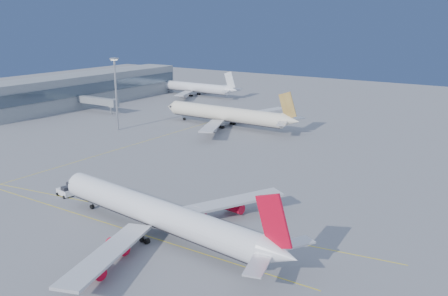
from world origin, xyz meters
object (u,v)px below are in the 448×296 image
at_px(airliner_third, 195,88).
at_px(light_mast, 116,88).
at_px(pushback_tug, 65,191).
at_px(airliner_virgin, 160,215).
at_px(airliner_etihad, 228,114).

height_order(airliner_third, light_mast, light_mast).
bearing_deg(light_mast, pushback_tug, -54.64).
relative_size(airliner_virgin, airliner_etihad, 1.02).
relative_size(airliner_etihad, pushback_tug, 12.93).
bearing_deg(airliner_third, airliner_etihad, -43.62).
bearing_deg(airliner_third, pushback_tug, -64.21).
distance_m(airliner_third, light_mast, 89.15).
distance_m(pushback_tug, light_mast, 74.07).
xyz_separation_m(airliner_virgin, airliner_third, (-102.66, 148.38, -0.30)).
height_order(airliner_etihad, light_mast, light_mast).
relative_size(airliner_virgin, airliner_third, 1.17).
relative_size(airliner_third, light_mast, 1.99).
xyz_separation_m(airliner_virgin, airliner_etihad, (-44.46, 92.13, 0.21)).
bearing_deg(light_mast, airliner_etihad, 41.33).
bearing_deg(airliner_etihad, pushback_tug, -82.70).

